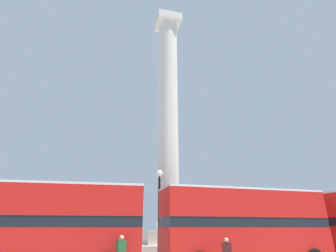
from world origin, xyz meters
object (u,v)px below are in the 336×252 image
(bus_a, at_px, (245,223))
(street_lamp, at_px, (159,205))
(bus_b, at_px, (35,222))
(equestrian_statue, at_px, (50,232))
(monument_column, at_px, (168,147))

(bus_a, bearing_deg, street_lamp, 151.54)
(bus_b, xyz_separation_m, street_lamp, (7.14, 2.16, 1.15))
(bus_a, distance_m, street_lamp, 5.60)
(bus_a, height_order, equestrian_statue, equestrian_statue)
(bus_b, relative_size, equestrian_statue, 1.83)
(monument_column, relative_size, bus_a, 2.36)
(bus_a, xyz_separation_m, equestrian_statue, (-13.12, 11.92, -0.61))
(street_lamp, bearing_deg, monument_column, 68.34)
(bus_a, bearing_deg, bus_b, 176.57)
(monument_column, xyz_separation_m, equestrian_statue, (-9.79, 5.50, -7.18))
(monument_column, relative_size, equestrian_statue, 3.99)
(bus_b, xyz_separation_m, equestrian_statue, (-1.07, 11.66, -0.60))
(monument_column, xyz_separation_m, street_lamp, (-1.59, -4.00, -5.43))
(monument_column, bearing_deg, bus_a, -62.63)
(bus_a, bearing_deg, equestrian_statue, 135.57)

